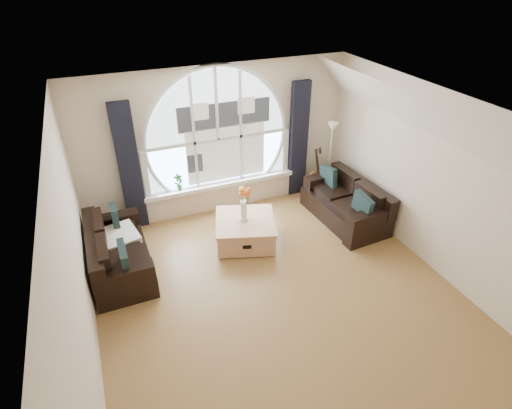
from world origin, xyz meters
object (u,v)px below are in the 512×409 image
object	(u,v)px
vase_flowers	(243,199)
guitar	(315,170)
potted_plant	(179,182)
sofa_right	(345,201)
sofa_left	(118,249)
coffee_chest	(245,230)
floor_lamp	(329,162)

from	to	relation	value
vase_flowers	guitar	xyz separation A→B (m)	(1.90, 0.98, -0.30)
potted_plant	sofa_right	bearing A→B (deg)	-24.85
guitar	potted_plant	size ratio (longest dim) A/B	3.30
sofa_left	guitar	bearing A→B (deg)	13.38
coffee_chest	floor_lamp	distance (m)	2.23
sofa_left	guitar	xyz separation A→B (m)	(3.95, 0.98, 0.13)
vase_flowers	guitar	distance (m)	2.16
sofa_right	coffee_chest	world-z (taller)	sofa_right
sofa_left	vase_flowers	distance (m)	2.09
sofa_left	sofa_right	xyz separation A→B (m)	(3.99, -0.09, 0.00)
vase_flowers	potted_plant	world-z (taller)	vase_flowers
vase_flowers	potted_plant	size ratio (longest dim) A/B	2.18
coffee_chest	guitar	xyz separation A→B (m)	(1.89, 1.02, 0.29)
vase_flowers	coffee_chest	bearing A→B (deg)	-76.07
vase_flowers	guitar	size ratio (longest dim) A/B	0.66
floor_lamp	guitar	world-z (taller)	floor_lamp
potted_plant	guitar	bearing A→B (deg)	-4.39
coffee_chest	guitar	distance (m)	2.17
guitar	sofa_left	bearing A→B (deg)	174.37
sofa_left	vase_flowers	size ratio (longest dim) A/B	2.41
floor_lamp	potted_plant	bearing A→B (deg)	170.45
floor_lamp	guitar	distance (m)	0.41
vase_flowers	potted_plant	xyz separation A→B (m)	(-0.81, 1.18, -0.12)
sofa_right	coffee_chest	xyz separation A→B (m)	(-1.93, 0.05, -0.16)
guitar	potted_plant	world-z (taller)	guitar
potted_plant	floor_lamp	bearing A→B (deg)	-9.55
floor_lamp	potted_plant	xyz separation A→B (m)	(-2.84, 0.48, -0.09)
sofa_right	guitar	distance (m)	1.07
sofa_right	floor_lamp	distance (m)	0.89
coffee_chest	floor_lamp	bearing A→B (deg)	38.13
sofa_right	coffee_chest	size ratio (longest dim) A/B	1.74
sofa_right	guitar	size ratio (longest dim) A/B	1.61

